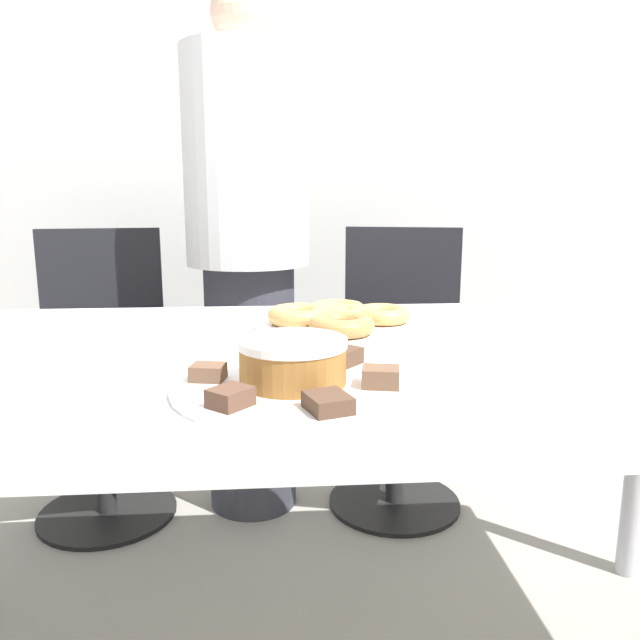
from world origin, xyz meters
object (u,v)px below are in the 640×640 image
at_px(plate_cake, 293,386).
at_px(frosted_cake, 293,361).
at_px(office_chair_right, 398,373).
at_px(plate_donuts, 339,325).
at_px(person_standing, 248,249).
at_px(office_chair_left, 101,379).

xyz_separation_m(plate_cake, frosted_cake, (0.00, -0.00, 0.04)).
relative_size(office_chair_right, plate_donuts, 2.61).
bearing_deg(person_standing, office_chair_left, 179.65).
xyz_separation_m(office_chair_right, frosted_cake, (-0.39, -1.11, 0.36)).
bearing_deg(person_standing, plate_cake, -84.73).
bearing_deg(plate_donuts, office_chair_left, 134.66).
relative_size(person_standing, office_chair_right, 1.79).
relative_size(office_chair_left, frosted_cake, 5.86).
xyz_separation_m(person_standing, plate_donuts, (0.21, -0.70, -0.10)).
height_order(person_standing, plate_donuts, person_standing).
height_order(plate_cake, frosted_cake, frosted_cake).
bearing_deg(frosted_cake, office_chair_left, 117.66).
xyz_separation_m(office_chair_left, frosted_cake, (0.58, -1.12, 0.36)).
xyz_separation_m(person_standing, frosted_cake, (0.10, -1.11, -0.06)).
bearing_deg(frosted_cake, plate_cake, 116.57).
xyz_separation_m(person_standing, office_chair_left, (-0.48, 0.00, -0.42)).
bearing_deg(person_standing, plate_donuts, -73.11).
height_order(office_chair_right, plate_cake, office_chair_right).
xyz_separation_m(plate_cake, plate_donuts, (0.11, 0.41, 0.00)).
distance_m(person_standing, plate_cake, 1.12).
height_order(office_chair_left, office_chair_right, same).
distance_m(person_standing, frosted_cake, 1.12).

